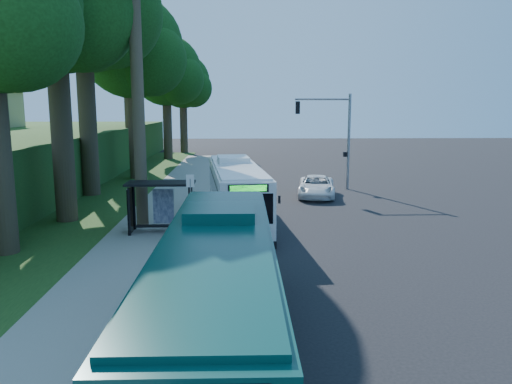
{
  "coord_description": "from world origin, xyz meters",
  "views": [
    {
      "loc": [
        -3.3,
        -26.44,
        6.08
      ],
      "look_at": [
        -2.34,
        1.0,
        1.36
      ],
      "focal_mm": 35.0,
      "sensor_mm": 36.0,
      "label": 1
    }
  ],
  "objects_px": {
    "teal_bus": "(218,296)",
    "pickup": "(316,186)",
    "white_bus": "(236,192)",
    "bus_shelter": "(156,197)"
  },
  "relations": [
    {
      "from": "teal_bus",
      "to": "pickup",
      "type": "xyz_separation_m",
      "value": [
        5.79,
        22.29,
        -1.01
      ]
    },
    {
      "from": "teal_bus",
      "to": "bus_shelter",
      "type": "bearing_deg",
      "value": 105.99
    },
    {
      "from": "pickup",
      "to": "white_bus",
      "type": "bearing_deg",
      "value": -117.48
    },
    {
      "from": "bus_shelter",
      "to": "white_bus",
      "type": "relative_size",
      "value": 0.28
    },
    {
      "from": "pickup",
      "to": "teal_bus",
      "type": "bearing_deg",
      "value": -95.63
    },
    {
      "from": "bus_shelter",
      "to": "teal_bus",
      "type": "xyz_separation_m",
      "value": [
        3.46,
        -12.52,
        -0.08
      ]
    },
    {
      "from": "teal_bus",
      "to": "pickup",
      "type": "relative_size",
      "value": 2.31
    },
    {
      "from": "bus_shelter",
      "to": "pickup",
      "type": "xyz_separation_m",
      "value": [
        9.25,
        9.77,
        -1.09
      ]
    },
    {
      "from": "teal_bus",
      "to": "pickup",
      "type": "distance_m",
      "value": 23.05
    },
    {
      "from": "white_bus",
      "to": "bus_shelter",
      "type": "bearing_deg",
      "value": -153.18
    }
  ]
}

